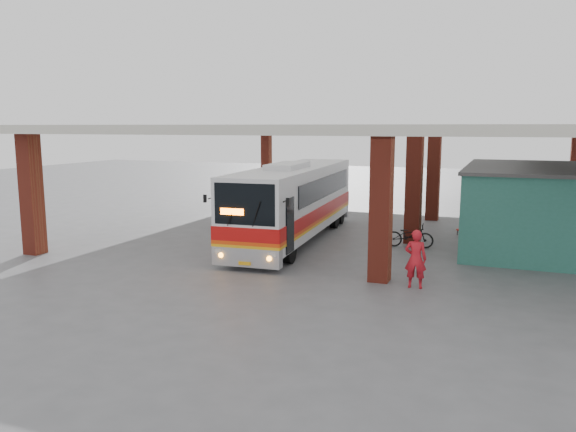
% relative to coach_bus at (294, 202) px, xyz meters
% --- Properties ---
extents(ground, '(90.00, 90.00, 0.00)m').
position_rel_coach_bus_xyz_m(ground, '(1.57, -1.75, -1.59)').
color(ground, '#515154').
rests_on(ground, ground).
extents(brick_columns, '(20.10, 21.60, 4.35)m').
position_rel_coach_bus_xyz_m(brick_columns, '(3.00, 3.25, 0.58)').
color(brick_columns, maroon).
rests_on(brick_columns, ground).
extents(canopy_roof, '(21.00, 23.00, 0.30)m').
position_rel_coach_bus_xyz_m(canopy_roof, '(2.07, 4.75, 2.91)').
color(canopy_roof, beige).
rests_on(canopy_roof, brick_columns).
extents(shop_building, '(5.20, 8.20, 3.11)m').
position_rel_coach_bus_xyz_m(shop_building, '(9.06, 2.25, -0.03)').
color(shop_building, '#2A6A59').
rests_on(shop_building, ground).
extents(coach_bus, '(3.12, 11.13, 3.20)m').
position_rel_coach_bus_xyz_m(coach_bus, '(0.00, 0.00, 0.00)').
color(coach_bus, silver).
rests_on(coach_bus, ground).
extents(motorcycle, '(1.83, 0.77, 0.94)m').
position_rel_coach_bus_xyz_m(motorcycle, '(4.62, 0.35, -1.12)').
color(motorcycle, black).
rests_on(motorcycle, ground).
extents(pedestrian, '(0.65, 0.46, 1.71)m').
position_rel_coach_bus_xyz_m(pedestrian, '(5.68, -5.10, -0.74)').
color(pedestrian, red).
rests_on(pedestrian, ground).
extents(red_chair, '(0.57, 0.57, 0.83)m').
position_rel_coach_bus_xyz_m(red_chair, '(6.43, 3.56, -1.21)').
color(red_chair, red).
rests_on(red_chair, ground).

